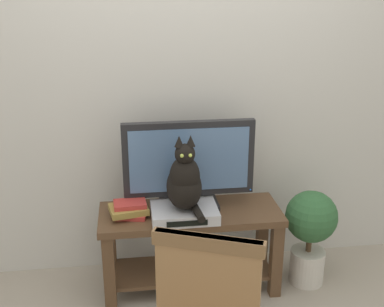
{
  "coord_description": "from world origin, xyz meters",
  "views": [
    {
      "loc": [
        -0.36,
        -2.18,
        1.91
      ],
      "look_at": [
        0.0,
        0.48,
        0.95
      ],
      "focal_mm": 45.7,
      "sensor_mm": 36.0,
      "label": 1
    }
  ],
  "objects_px": {
    "book_stack": "(130,209)",
    "potted_plant": "(310,229)",
    "media_box": "(184,212)",
    "tv_stand": "(191,236)",
    "cat": "(185,182)",
    "tv": "(189,163)"
  },
  "relations": [
    {
      "from": "tv",
      "to": "cat",
      "type": "relative_size",
      "value": 1.72
    },
    {
      "from": "cat",
      "to": "tv_stand",
      "type": "bearing_deg",
      "value": 61.98
    },
    {
      "from": "media_box",
      "to": "book_stack",
      "type": "bearing_deg",
      "value": 169.19
    },
    {
      "from": "book_stack",
      "to": "potted_plant",
      "type": "relative_size",
      "value": 0.39
    },
    {
      "from": "book_stack",
      "to": "potted_plant",
      "type": "height_order",
      "value": "potted_plant"
    },
    {
      "from": "tv",
      "to": "media_box",
      "type": "height_order",
      "value": "tv"
    },
    {
      "from": "tv_stand",
      "to": "tv",
      "type": "bearing_deg",
      "value": 89.98
    },
    {
      "from": "cat",
      "to": "book_stack",
      "type": "distance_m",
      "value": 0.39
    },
    {
      "from": "cat",
      "to": "book_stack",
      "type": "xyz_separation_m",
      "value": [
        -0.33,
        0.08,
        -0.2
      ]
    },
    {
      "from": "tv_stand",
      "to": "tv",
      "type": "height_order",
      "value": "tv"
    },
    {
      "from": "tv",
      "to": "tv_stand",
      "type": "bearing_deg",
      "value": -90.02
    },
    {
      "from": "potted_plant",
      "to": "cat",
      "type": "bearing_deg",
      "value": -176.83
    },
    {
      "from": "media_box",
      "to": "cat",
      "type": "height_order",
      "value": "cat"
    },
    {
      "from": "tv_stand",
      "to": "book_stack",
      "type": "distance_m",
      "value": 0.44
    },
    {
      "from": "media_box",
      "to": "potted_plant",
      "type": "height_order",
      "value": "potted_plant"
    },
    {
      "from": "book_stack",
      "to": "media_box",
      "type": "bearing_deg",
      "value": -10.81
    },
    {
      "from": "tv",
      "to": "cat",
      "type": "xyz_separation_m",
      "value": [
        -0.05,
        -0.16,
        -0.05
      ]
    },
    {
      "from": "potted_plant",
      "to": "tv",
      "type": "bearing_deg",
      "value": 171.36
    },
    {
      "from": "tv",
      "to": "potted_plant",
      "type": "xyz_separation_m",
      "value": [
        0.77,
        -0.12,
        -0.45
      ]
    },
    {
      "from": "tv_stand",
      "to": "media_box",
      "type": "bearing_deg",
      "value": -123.04
    },
    {
      "from": "tv",
      "to": "potted_plant",
      "type": "distance_m",
      "value": 0.9
    },
    {
      "from": "media_box",
      "to": "book_stack",
      "type": "height_order",
      "value": "book_stack"
    }
  ]
}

